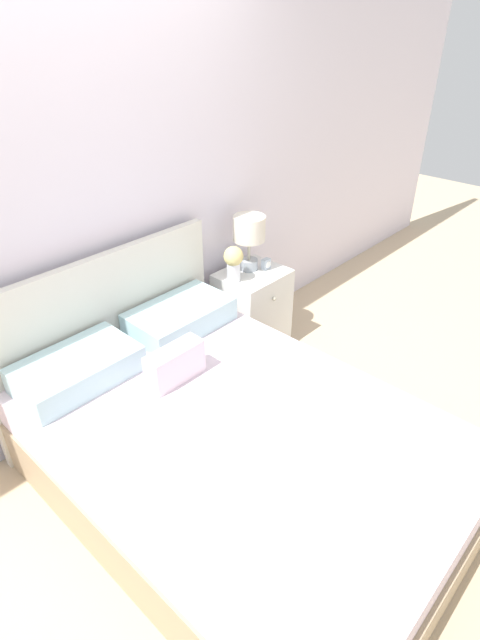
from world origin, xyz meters
The scene contains 7 objects.
ground_plane centered at (0.00, 0.00, 0.00)m, with size 12.00×12.00×0.00m, color #CCB28E.
wall_back centered at (0.00, 0.07, 1.30)m, with size 8.00×0.06×2.60m.
bed centered at (0.00, -0.96, 0.27)m, with size 1.46×2.08×1.00m.
nightstand centered at (1.03, -0.21, 0.29)m, with size 0.46×0.40×0.58m.
table_lamp centered at (1.06, -0.15, 0.84)m, with size 0.21×0.21×0.38m.
flower_vase centered at (0.86, -0.19, 0.72)m, with size 0.13×0.13×0.24m.
alarm_clock centered at (1.14, -0.24, 0.62)m, with size 0.06×0.04×0.07m.
Camera 1 is at (-1.24, -2.21, 2.11)m, focal length 28.00 mm.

